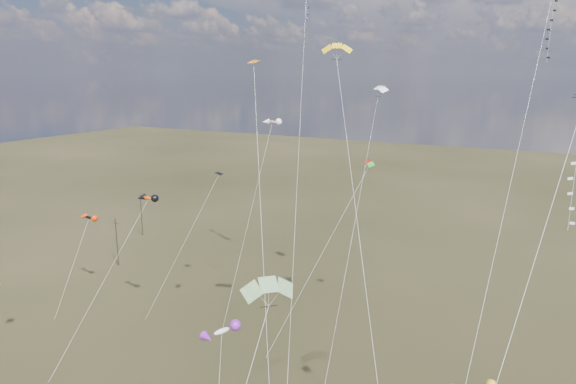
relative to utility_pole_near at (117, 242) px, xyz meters
The scene contains 15 objects.
utility_pole_near is the anchor object (origin of this frame).
utility_pole_far 16.12m from the utility_pole_near, 119.74° to the left, with size 1.40×0.20×8.00m.
diamond_black_high 67.56m from the utility_pole_near, 10.25° to the right, with size 3.56×22.78×38.19m.
diamond_navy_tall 46.90m from the utility_pole_near, ahead, with size 13.77×31.12×41.91m.
diamond_black_mid 24.90m from the utility_pole_near, 15.89° to the right, with size 6.63×9.07×18.41m.
diamond_navy_right 71.99m from the utility_pole_near, 24.64° to the right, with size 5.83×16.58×29.88m.
diamond_orange_center 50.62m from the utility_pole_near, 29.21° to the right, with size 11.42×16.03×31.97m.
parafoil_yellow 55.34m from the utility_pole_near, 19.25° to the right, with size 14.38×19.60×33.71m.
parafoil_blue_white 49.23m from the utility_pole_near, ahead, with size 4.58×24.53×29.74m.
parafoil_striped 60.41m from the utility_pole_near, 34.76° to the right, with size 3.31×18.14×19.79m.
parafoil_tricolor 46.35m from the utility_pole_near, ahead, with size 8.48×11.76×21.61m.
novelty_black_orange 13.77m from the utility_pole_near, 59.81° to the right, with size 3.03×8.74×11.99m.
novelty_orange_black 27.07m from the utility_pole_near, 33.64° to the right, with size 2.98×15.00×17.11m.
novelty_white_purple 52.00m from the utility_pole_near, 35.18° to the right, with size 6.25×11.27×13.16m.
novelty_redwhite_stripe 32.56m from the utility_pole_near, 18.39° to the left, with size 5.32×19.94×24.45m.
Camera 1 is at (23.98, -27.04, 30.86)m, focal length 32.00 mm.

